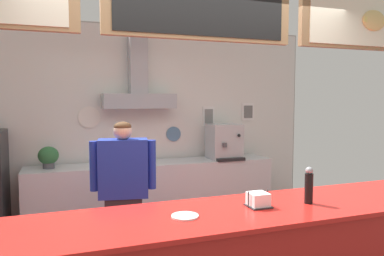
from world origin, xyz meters
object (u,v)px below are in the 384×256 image
Objects in this scene: espresso_machine at (224,142)px; napkin_holder at (258,200)px; potted_thyme at (119,158)px; condiment_plate at (185,216)px; shop_worker at (124,198)px; pepper_grinder at (309,185)px; potted_oregano at (48,156)px.

espresso_machine reaches higher than napkin_holder.
potted_thyme is 2.65m from condiment_plate.
napkin_holder is at bearing 4.20° from condiment_plate.
espresso_machine is at bearing -130.75° from shop_worker.
pepper_grinder is at bearing -0.57° from condiment_plate.
pepper_grinder reaches higher than napkin_holder.
espresso_machine is 2.90× the size of potted_thyme.
pepper_grinder is (1.10, -1.33, 0.33)m from shop_worker.
condiment_plate is 0.55m from napkin_holder.
potted_oregano is 3.25m from pepper_grinder.
pepper_grinder is 1.65× the size of napkin_holder.
pepper_grinder is at bearing -7.40° from napkin_holder.
espresso_machine is at bearing 60.54° from condiment_plate.
shop_worker is at bearing -63.29° from potted_oregano.
potted_oregano is 1.59× the size of potted_thyme.
pepper_grinder is at bearing 140.15° from shop_worker.
shop_worker reaches higher than pepper_grinder.
espresso_machine is 1.52m from potted_thyme.
espresso_machine is 2.73m from pepper_grinder.
napkin_holder is at bearing 172.60° from pepper_grinder.
potted_oregano is 1.58× the size of condiment_plate.
espresso_machine is at bearing -1.07° from potted_oregano.
potted_thyme is at bearing -179.71° from espresso_machine.
shop_worker is 1.35m from potted_thyme.
napkin_holder is (0.72, -1.28, 0.25)m from shop_worker.
napkin_holder is (0.56, -2.61, 0.07)m from potted_thyme.
napkin_holder is at bearing 129.87° from shop_worker.
potted_oregano reaches higher than potted_thyme.
shop_worker reaches higher than potted_thyme.
napkin_holder is at bearing -62.02° from potted_oregano.
shop_worker is 2.17m from espresso_machine.
potted_thyme is 2.82m from pepper_grinder.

